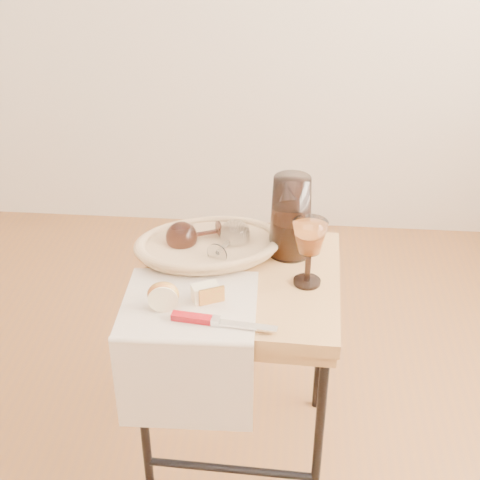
# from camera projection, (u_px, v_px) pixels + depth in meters

# --- Properties ---
(side_table) EXTENTS (0.52, 0.52, 0.64)m
(side_table) POSITION_uv_depth(u_px,v_px,m) (241.00, 371.00, 1.87)
(side_table) COLOR olive
(side_table) RESTS_ON floor
(tea_towel) EXTENTS (0.33, 0.30, 0.01)m
(tea_towel) POSITION_uv_depth(u_px,v_px,m) (189.00, 304.00, 1.60)
(tea_towel) COLOR white
(tea_towel) RESTS_ON side_table
(bread_basket) EXTENTS (0.41, 0.33, 0.05)m
(bread_basket) POSITION_uv_depth(u_px,v_px,m) (209.00, 248.00, 1.78)
(bread_basket) COLOR #9C7B51
(bread_basket) RESTS_ON side_table
(goblet_lying_a) EXTENTS (0.16, 0.13, 0.09)m
(goblet_lying_a) POSITION_uv_depth(u_px,v_px,m) (198.00, 234.00, 1.78)
(goblet_lying_a) COLOR #49271E
(goblet_lying_a) RESTS_ON bread_basket
(goblet_lying_b) EXTENTS (0.13, 0.16, 0.08)m
(goblet_lying_b) POSITION_uv_depth(u_px,v_px,m) (227.00, 243.00, 1.75)
(goblet_lying_b) COLOR white
(goblet_lying_b) RESTS_ON bread_basket
(pitcher) EXTENTS (0.21, 0.27, 0.26)m
(pitcher) POSITION_uv_depth(u_px,v_px,m) (291.00, 216.00, 1.75)
(pitcher) COLOR black
(pitcher) RESTS_ON side_table
(wine_goblet) EXTENTS (0.10, 0.10, 0.18)m
(wine_goblet) POSITION_uv_depth(u_px,v_px,m) (309.00, 253.00, 1.64)
(wine_goblet) COLOR white
(wine_goblet) RESTS_ON side_table
(apple_half) EXTENTS (0.08, 0.05, 0.07)m
(apple_half) POSITION_uv_depth(u_px,v_px,m) (163.00, 294.00, 1.57)
(apple_half) COLOR #BA3521
(apple_half) RESTS_ON tea_towel
(apple_wedge) EXTENTS (0.07, 0.06, 0.04)m
(apple_wedge) POSITION_uv_depth(u_px,v_px,m) (205.00, 292.00, 1.60)
(apple_wedge) COLOR #FEECBA
(apple_wedge) RESTS_ON tea_towel
(table_knife) EXTENTS (0.24, 0.05, 0.02)m
(table_knife) POSITION_uv_depth(u_px,v_px,m) (219.00, 321.00, 1.52)
(table_knife) COLOR silver
(table_knife) RESTS_ON tea_towel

